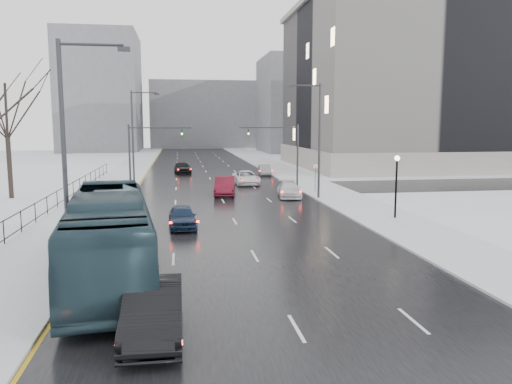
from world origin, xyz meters
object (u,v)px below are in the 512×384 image
lamppost_r_mid (396,177)px  streetlight_l_near (69,147)px  streetlight_r_mid (317,135)px  no_uturn_sign (315,169)px  sedan_right_cross (246,178)px  mast_signal_left (141,149)px  mast_signal_right (287,148)px  sedan_center_far (182,167)px  streetlight_l_far (135,133)px  sedan_center_near (182,217)px  sedan_right_far (289,190)px  bus (109,236)px  sedan_left_near (154,310)px  sedan_right_near (225,186)px  tree_park_e (12,199)px  sedan_right_distant (265,170)px

lamppost_r_mid → streetlight_l_near: bearing=-152.4°
streetlight_r_mid → streetlight_l_near: size_ratio=1.00×
no_uturn_sign → sedan_right_cross: size_ratio=0.50×
mast_signal_left → mast_signal_right: bearing=0.0°
lamppost_r_mid → sedan_center_far: bearing=112.4°
streetlight_l_far → sedan_center_near: 23.59m
sedan_right_far → sedan_right_cross: bearing=111.2°
mast_signal_right → bus: bearing=-115.8°
streetlight_l_far → mast_signal_left: 4.36m
sedan_left_near → lamppost_r_mid: bearing=47.5°
streetlight_r_mid → sedan_right_near: bearing=155.2°
sedan_left_near → no_uturn_sign: bearing=66.2°
streetlight_r_mid → sedan_center_far: (-11.38, 24.54, -4.76)m
streetlight_l_near → mast_signal_right: 32.03m
lamppost_r_mid → sedan_center_far: lamppost_r_mid is taller
tree_park_e → sedan_right_distant: bearing=33.6°
lamppost_r_mid → sedan_right_far: size_ratio=0.91×
no_uturn_sign → sedan_right_distant: bearing=96.8°
streetlight_r_mid → streetlight_l_near: same height
sedan_right_near → sedan_right_cross: size_ratio=0.97×
mast_signal_right → streetlight_l_far: bearing=165.5°
streetlight_l_near → mast_signal_left: size_ratio=1.54×
streetlight_r_mid → mast_signal_right: bearing=96.0°
sedan_right_near → sedan_right_cross: (3.00, 7.83, -0.11)m
tree_park_e → sedan_center_near: tree_park_e is taller
no_uturn_sign → sedan_left_near: bearing=-113.9°
streetlight_r_mid → sedan_center_near: 16.50m
mast_signal_right → no_uturn_sign: (1.87, -4.00, -1.81)m
tree_park_e → sedan_right_far: (24.27, -2.57, 0.72)m
sedan_center_near → sedan_right_cross: 23.06m
streetlight_l_near → no_uturn_sign: 29.81m
mast_signal_left → sedan_right_cross: (10.83, 3.37, -3.32)m
mast_signal_left → sedan_right_far: (13.40, -6.57, -3.38)m
streetlight_r_mid → lamppost_r_mid: bearing=-74.2°
mast_signal_right → sedan_center_near: (-10.83, -18.61, -3.36)m
mast_signal_left → sedan_right_far: mast_signal_left is taller
streetlight_r_mid → sedan_right_cross: size_ratio=1.87×
streetlight_l_near → sedan_right_far: size_ratio=2.12×
streetlight_r_mid → sedan_right_distant: size_ratio=2.47×
streetlight_l_far → sedan_right_distant: streetlight_l_far is taller
streetlight_l_far → sedan_right_far: 18.40m
sedan_left_near → bus: size_ratio=0.38×
mast_signal_left → sedan_center_near: bearing=-78.4°
mast_signal_left → sedan_left_near: mast_signal_left is taller
mast_signal_right → sedan_right_far: mast_signal_right is taller
sedan_right_far → sedan_center_far: sedan_center_far is taller
lamppost_r_mid → sedan_right_near: (-10.50, 13.54, -2.05)m
sedan_right_far → sedan_center_near: bearing=-121.8°
sedan_center_far → mast_signal_right: bearing=-63.8°
mast_signal_left → sedan_right_near: bearing=-29.7°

